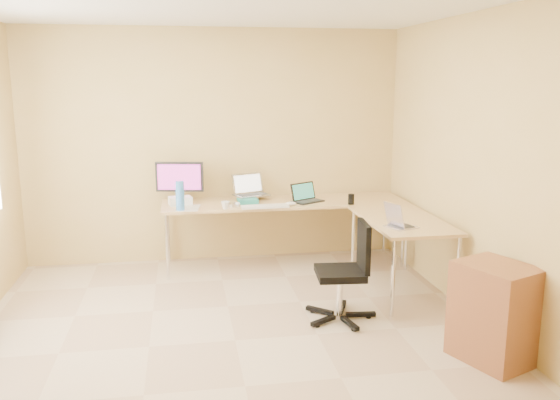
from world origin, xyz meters
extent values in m
plane|color=#C1AB8D|center=(0.00, 0.00, 0.00)|extent=(4.50, 4.50, 0.00)
plane|color=tan|center=(0.00, 2.25, 1.30)|extent=(4.50, 0.00, 4.50)
plane|color=tan|center=(0.00, -2.25, 1.30)|extent=(4.50, 0.00, 4.50)
plane|color=tan|center=(2.10, 0.00, 1.30)|extent=(0.00, 4.50, 4.50)
cube|color=tan|center=(0.72, 1.85, 0.36)|extent=(2.65, 0.70, 0.73)
cube|color=tan|center=(1.70, 0.85, 0.36)|extent=(0.70, 1.30, 0.73)
cube|color=black|center=(-0.40, 2.00, 0.95)|extent=(0.54, 0.26, 0.44)
cube|color=teal|center=(0.32, 1.86, 0.75)|extent=(0.21, 0.29, 0.05)
cube|color=#A3A6B4|center=(0.38, 1.98, 0.89)|extent=(0.44, 0.39, 0.24)
cube|color=black|center=(0.97, 1.76, 0.83)|extent=(0.40, 0.37, 0.21)
cube|color=silver|center=(0.47, 1.55, 0.74)|extent=(0.50, 0.16, 0.02)
ellipsoid|color=white|center=(0.75, 1.60, 0.75)|extent=(0.12, 0.09, 0.04)
imported|color=white|center=(0.06, 1.55, 0.77)|extent=(0.09, 0.09, 0.08)
cylinder|color=silver|center=(0.16, 1.66, 0.75)|extent=(0.16, 0.16, 0.03)
cylinder|color=#3B81DA|center=(-0.40, 1.55, 0.88)|extent=(0.11, 0.11, 0.30)
cube|color=beige|center=(-0.32, 1.65, 0.73)|extent=(0.27, 0.35, 0.01)
cube|color=white|center=(-0.40, 1.84, 0.77)|extent=(0.26, 0.21, 0.09)
cylinder|color=white|center=(-0.40, 2.05, 0.87)|extent=(0.28, 0.28, 0.29)
cylinder|color=black|center=(1.40, 1.55, 0.79)|extent=(0.08, 0.08, 0.11)
cube|color=silver|center=(1.57, 0.53, 0.82)|extent=(0.34, 0.31, 0.19)
cube|color=black|center=(0.93, 0.28, 0.50)|extent=(0.57, 0.57, 0.87)
cube|color=#9A4928|center=(1.85, -0.63, 0.36)|extent=(0.60, 0.66, 0.74)
camera|label=1|loc=(-0.37, -4.32, 2.04)|focal=37.39mm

